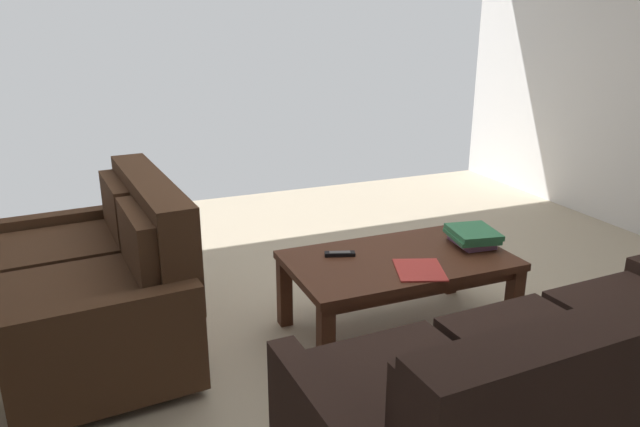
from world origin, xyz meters
TOP-DOWN VIEW (x-y plane):
  - ground_plane at (0.00, 0.00)m, footprint 5.40×5.57m
  - sofa_main at (-0.13, 1.24)m, footprint 1.90×0.91m
  - loveseat_near at (1.31, -0.41)m, footprint 0.94×1.45m
  - coffee_table at (-0.14, 0.03)m, footprint 1.17×0.67m
  - book_stack at (-0.60, 0.03)m, footprint 0.28×0.31m
  - tv_remote at (0.14, -0.11)m, footprint 0.17×0.09m
  - loose_magazine at (-0.15, 0.22)m, footprint 0.31×0.34m

SIDE VIEW (x-z plane):
  - ground_plane at x=0.00m, z-range -0.01..0.00m
  - loveseat_near at x=1.31m, z-range -0.07..0.79m
  - sofa_main at x=-0.13m, z-range -0.06..0.79m
  - coffee_table at x=-0.14m, z-range 0.15..0.58m
  - loose_magazine at x=-0.15m, z-range 0.43..0.44m
  - tv_remote at x=0.14m, z-range 0.43..0.45m
  - book_stack at x=-0.60m, z-range 0.44..0.53m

